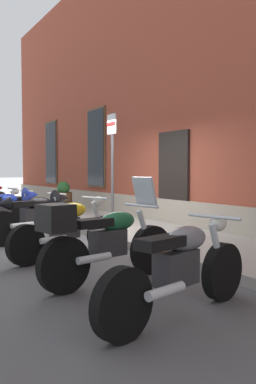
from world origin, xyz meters
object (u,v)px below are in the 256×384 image
at_px(motorcycle_black_sport, 38,214).
at_px(barrel_planter, 64,198).
at_px(motorcycle_green_touring, 104,240).
at_px(motorcycle_blue_sport, 6,208).
at_px(motorcycle_grey_naked, 181,268).
at_px(parking_sign, 112,153).
at_px(motorcycle_yellow_naked, 69,228).

height_order(motorcycle_black_sport, barrel_planter, barrel_planter).
distance_m(motorcycle_green_touring, barrel_planter, 7.89).
bearing_deg(barrel_planter, motorcycle_blue_sport, -43.60).
bearing_deg(motorcycle_blue_sport, barrel_planter, 136.40).
distance_m(motorcycle_blue_sport, motorcycle_grey_naked, 6.28).
bearing_deg(motorcycle_green_touring, barrel_planter, 161.47).
bearing_deg(parking_sign, motorcycle_black_sport, -80.88).
bearing_deg(motorcycle_yellow_naked, motorcycle_black_sport, 177.24).
bearing_deg(barrel_planter, parking_sign, -6.04).
relative_size(motorcycle_blue_sport, motorcycle_black_sport, 1.10).
bearing_deg(parking_sign, motorcycle_green_touring, -30.22).
bearing_deg(barrel_planter, motorcycle_black_sport, -27.97).
relative_size(motorcycle_blue_sport, motorcycle_grey_naked, 1.06).
bearing_deg(motorcycle_yellow_naked, parking_sign, 136.55).
distance_m(motorcycle_grey_naked, parking_sign, 5.50).
xyz_separation_m(motorcycle_black_sport, barrel_planter, (-4.17, 2.21, -0.01)).
xyz_separation_m(motorcycle_blue_sport, motorcycle_grey_naked, (6.28, 0.02, -0.07)).
distance_m(motorcycle_black_sport, parking_sign, 2.20).
relative_size(motorcycle_grey_naked, barrel_planter, 2.30).
relative_size(motorcycle_green_touring, motorcycle_grey_naked, 0.97).
bearing_deg(motorcycle_grey_naked, motorcycle_yellow_naked, 177.79).
relative_size(motorcycle_green_touring, barrel_planter, 2.22).
xyz_separation_m(motorcycle_black_sport, motorcycle_grey_naked, (4.67, -0.20, -0.08)).
bearing_deg(motorcycle_blue_sport, motorcycle_yellow_naked, 2.33).
height_order(motorcycle_yellow_naked, parking_sign, parking_sign).
xyz_separation_m(motorcycle_green_touring, motorcycle_grey_naked, (1.36, 0.10, -0.07)).
bearing_deg(motorcycle_grey_naked, parking_sign, 158.03).
distance_m(motorcycle_black_sport, motorcycle_grey_naked, 4.67).
bearing_deg(motorcycle_grey_naked, motorcycle_green_touring, -175.89).
bearing_deg(motorcycle_blue_sport, motorcycle_grey_naked, 0.19).
relative_size(motorcycle_yellow_naked, motorcycle_grey_naked, 1.00).
bearing_deg(motorcycle_yellow_naked, barrel_planter, 158.64).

